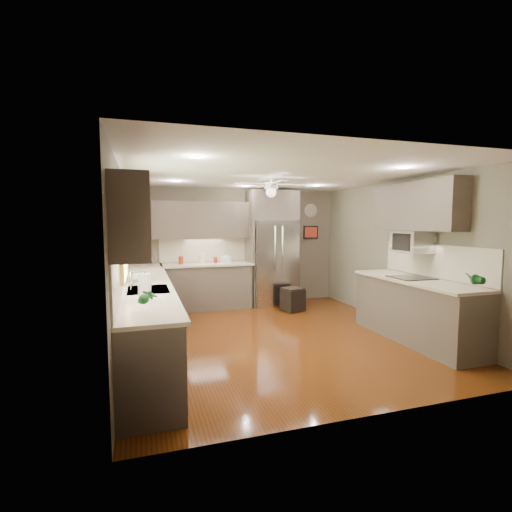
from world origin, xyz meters
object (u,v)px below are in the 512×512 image
canister_c (202,259)px  bowl (227,261)px  refrigerator (273,250)px  stool (293,299)px  potted_plant_right (474,279)px  microwave (412,242)px  paper_towel (145,288)px  soap_bottle (135,275)px  canister_a (181,260)px  potted_plant_left (148,297)px  canister_d (215,260)px

canister_c → bowl: size_ratio=0.83×
refrigerator → stool: size_ratio=5.30×
canister_c → potted_plant_right: potted_plant_right is taller
bowl → stool: bowl is taller
potted_plant_right → stool: bearing=107.5°
potted_plant_right → microwave: 1.32m
bowl → potted_plant_right: bearing=-61.1°
potted_plant_right → paper_towel: size_ratio=0.88×
soap_bottle → potted_plant_right: (4.00, -1.94, 0.04)m
canister_a → stool: size_ratio=0.34×
canister_c → paper_towel: size_ratio=0.60×
canister_a → refrigerator: (1.94, -0.06, 0.17)m
canister_c → microwave: size_ratio=0.36×
bowl → potted_plant_left: bearing=-112.6°
potted_plant_left → stool: (2.83, 3.23, -0.85)m
potted_plant_left → refrigerator: (2.65, 3.93, 0.10)m
paper_towel → potted_plant_right: bearing=-8.9°
canister_d → potted_plant_left: size_ratio=0.41×
bowl → paper_towel: bearing=-116.4°
canister_c → potted_plant_right: bearing=-55.8°
canister_d → potted_plant_right: potted_plant_right is taller
canister_a → bowl: canister_a is taller
soap_bottle → bowl: soap_bottle is taller
bowl → stool: size_ratio=0.52×
canister_d → soap_bottle: (-1.56, -2.10, 0.04)m
potted_plant_left → paper_towel: paper_towel is taller
potted_plant_right → refrigerator: (-1.21, 3.96, 0.10)m
canister_a → soap_bottle: (-0.85, -2.07, 0.02)m
canister_c → canister_d: 0.29m
canister_c → bowl: canister_c is taller
microwave → soap_bottle: bearing=170.4°
soap_bottle → paper_towel: 1.34m
microwave → refrigerator: bearing=116.1°
microwave → paper_towel: microwave is taller
bowl → paper_towel: 3.78m
canister_d → soap_bottle: 2.62m
potted_plant_right → stool: (-1.03, 3.26, -0.85)m
microwave → canister_d: bearing=132.4°
refrigerator → bowl: bearing=177.8°
canister_d → bowl: 0.24m
canister_c → stool: size_ratio=0.43×
potted_plant_right → paper_towel: (-3.89, 0.61, -0.01)m
potted_plant_left → paper_towel: 0.59m
soap_bottle → potted_plant_right: 4.45m
potted_plant_right → refrigerator: 4.14m
soap_bottle → potted_plant_right: potted_plant_right is taller
soap_bottle → paper_towel: size_ratio=0.63×
potted_plant_left → refrigerator: 4.74m
canister_a → bowl: size_ratio=0.65×
canister_c → microwave: bearing=-44.1°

